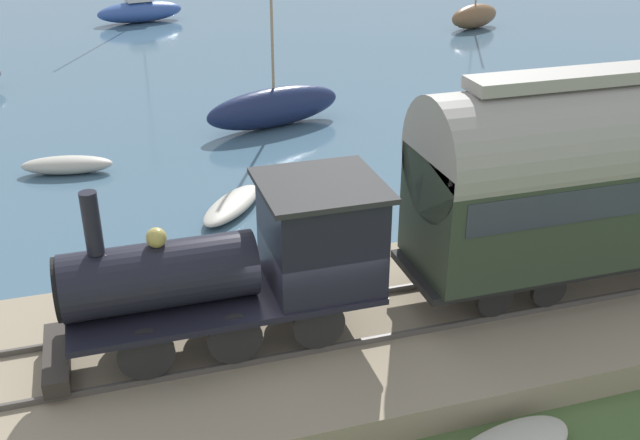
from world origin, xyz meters
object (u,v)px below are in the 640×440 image
(sailboat_blue, at_px, (140,10))
(rowboat_off_pier, at_px, (549,163))
(steam_locomotive, at_px, (250,257))
(passenger_coach, at_px, (634,165))
(rowboat_mid_harbor, at_px, (232,205))
(rowboat_near_shore, at_px, (67,165))
(sailboat_navy, at_px, (274,107))
(sailboat_brown, at_px, (474,16))
(rowboat_far_out, at_px, (527,117))

(sailboat_blue, relative_size, rowboat_off_pier, 3.90)
(steam_locomotive, relative_size, passenger_coach, 0.64)
(rowboat_mid_harbor, bearing_deg, rowboat_off_pier, -141.48)
(steam_locomotive, relative_size, rowboat_near_shore, 2.14)
(sailboat_navy, bearing_deg, rowboat_near_shore, 93.83)
(sailboat_navy, height_order, rowboat_mid_harbor, sailboat_navy)
(steam_locomotive, xyz_separation_m, rowboat_near_shore, (11.27, 3.46, -2.08))
(sailboat_brown, distance_m, rowboat_off_pier, 21.66)
(sailboat_brown, xyz_separation_m, rowboat_near_shore, (-16.10, 22.48, -0.44))
(rowboat_off_pier, distance_m, rowboat_near_shore, 15.15)
(sailboat_brown, bearing_deg, rowboat_near_shore, 103.93)
(rowboat_off_pier, bearing_deg, sailboat_blue, 42.10)
(steam_locomotive, height_order, rowboat_off_pier, steam_locomotive)
(steam_locomotive, bearing_deg, sailboat_navy, -15.48)
(rowboat_near_shore, bearing_deg, sailboat_blue, 1.13)
(sailboat_brown, distance_m, rowboat_mid_harbor, 27.26)
(passenger_coach, xyz_separation_m, rowboat_mid_harbor, (7.00, 7.17, -3.03))
(sailboat_brown, height_order, rowboat_off_pier, sailboat_brown)
(passenger_coach, distance_m, sailboat_brown, 29.58)
(passenger_coach, relative_size, rowboat_near_shore, 3.35)
(sailboat_blue, distance_m, rowboat_near_shore, 23.92)
(steam_locomotive, xyz_separation_m, sailboat_navy, (13.77, -3.81, -1.61))
(steam_locomotive, xyz_separation_m, rowboat_far_out, (11.27, -12.78, -2.10))
(passenger_coach, xyz_separation_m, rowboat_off_pier, (7.21, -3.05, -3.05))
(steam_locomotive, relative_size, rowboat_far_out, 2.59)
(sailboat_navy, relative_size, rowboat_off_pier, 2.87)
(passenger_coach, bearing_deg, steam_locomotive, 90.00)
(rowboat_off_pier, xyz_separation_m, rowboat_near_shore, (4.06, 14.60, 0.10))
(steam_locomotive, bearing_deg, sailboat_blue, -1.34)
(rowboat_far_out, distance_m, rowboat_off_pier, 4.38)
(sailboat_navy, xyz_separation_m, rowboat_mid_harbor, (-6.77, 2.90, -0.55))
(sailboat_navy, bearing_deg, steam_locomotive, 149.37)
(passenger_coach, distance_m, rowboat_far_out, 12.56)
(steam_locomotive, bearing_deg, rowboat_far_out, -48.60)
(steam_locomotive, height_order, passenger_coach, passenger_coach)
(sailboat_blue, bearing_deg, rowboat_mid_harbor, 168.50)
(passenger_coach, bearing_deg, sailboat_brown, -21.78)
(sailboat_navy, bearing_deg, rowboat_far_out, -120.77)
(rowboat_off_pier, bearing_deg, sailboat_navy, 69.72)
(sailboat_brown, distance_m, sailboat_navy, 20.40)
(rowboat_off_pier, bearing_deg, rowboat_far_out, -0.40)
(sailboat_blue, distance_m, sailboat_brown, 19.67)
(passenger_coach, relative_size, rowboat_off_pier, 3.97)
(passenger_coach, bearing_deg, rowboat_off_pier, -22.95)
(rowboat_mid_harbor, height_order, rowboat_near_shore, rowboat_near_shore)
(sailboat_blue, bearing_deg, rowboat_near_shore, 158.01)
(sailboat_brown, relative_size, rowboat_far_out, 3.15)
(steam_locomotive, distance_m, sailboat_brown, 33.37)
(rowboat_mid_harbor, bearing_deg, rowboat_far_out, -122.86)
(steam_locomotive, xyz_separation_m, rowboat_mid_harbor, (7.00, -0.91, -2.17))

